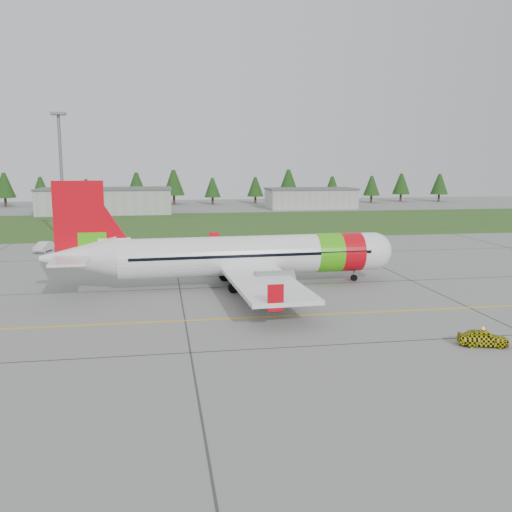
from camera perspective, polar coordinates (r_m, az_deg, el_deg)
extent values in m
plane|color=gray|center=(42.67, 14.21, -8.27)|extent=(320.00, 320.00, 0.00)
cylinder|color=white|center=(58.93, -0.49, 0.08)|extent=(27.11, 5.27, 4.04)
sphere|color=white|center=(63.04, 11.60, 0.50)|extent=(4.04, 4.04, 4.04)
cone|color=white|center=(57.91, -17.30, -0.14)|extent=(7.43, 4.37, 4.04)
cube|color=black|center=(63.11, 11.87, 0.84)|extent=(1.78, 2.77, 0.58)
cylinder|color=#42BE0E|center=(61.14, 7.15, 0.35)|extent=(2.88, 4.24, 4.12)
cylinder|color=red|center=(62.00, 9.32, 0.42)|extent=(2.47, 4.22, 4.12)
cube|color=white|center=(59.03, -0.98, -1.03)|extent=(7.21, 33.40, 0.37)
cube|color=red|center=(74.83, -4.23, 1.60)|extent=(1.25, 0.24, 2.07)
cube|color=red|center=(42.94, 1.97, -4.21)|extent=(1.25, 0.24, 2.07)
cylinder|color=gray|center=(64.93, -0.61, -0.58)|extent=(3.83, 2.35, 2.18)
cylinder|color=gray|center=(54.01, 1.83, -2.62)|extent=(3.83, 2.35, 2.18)
cube|color=red|center=(57.45, -17.26, 3.28)|extent=(4.78, 0.59, 7.88)
cube|color=#42BE0E|center=(57.63, -16.02, 1.07)|extent=(2.71, 0.56, 2.49)
cube|color=white|center=(57.92, -17.82, 0.09)|extent=(3.86, 12.06, 0.23)
cylinder|color=slate|center=(62.66, 9.79, -1.81)|extent=(0.19, 0.19, 1.45)
cylinder|color=black|center=(62.73, 9.78, -2.14)|extent=(0.72, 0.32, 0.71)
cylinder|color=slate|center=(61.85, -2.44, -1.58)|extent=(0.23, 0.23, 1.97)
cylinder|color=black|center=(61.87, -2.82, -2.00)|extent=(1.10, 0.52, 1.08)
cylinder|color=slate|center=(56.25, -1.43, -2.68)|extent=(0.23, 0.23, 1.97)
cylinder|color=black|center=(56.27, -1.85, -3.14)|extent=(1.10, 0.52, 1.08)
imported|color=#FBF30D|center=(43.00, 21.84, -6.16)|extent=(1.52, 1.65, 3.41)
imported|color=silver|center=(87.24, -20.51, 1.83)|extent=(1.82, 1.76, 4.35)
cube|color=#30561E|center=(120.95, -1.58, 3.33)|extent=(320.00, 50.00, 0.03)
cube|color=gold|center=(49.78, 10.50, -5.58)|extent=(120.00, 0.25, 0.02)
cube|color=#A8A8A3|center=(148.01, -14.78, 5.29)|extent=(32.00, 14.00, 6.00)
cube|color=#A8A8A3|center=(160.96, 5.48, 5.72)|extent=(24.00, 12.00, 5.20)
cylinder|color=slate|center=(96.35, -18.85, 7.25)|extent=(0.50, 0.50, 20.00)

